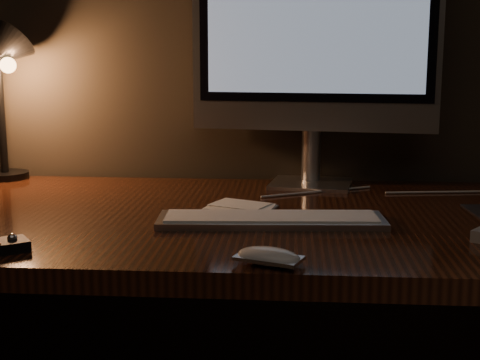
# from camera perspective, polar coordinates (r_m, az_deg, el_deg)

# --- Properties ---
(desk) EXTENTS (1.60, 0.75, 0.75)m
(desk) POSITION_cam_1_polar(r_m,az_deg,el_deg) (1.43, 1.00, -7.22)
(desk) COLOR #3D1B0D
(desk) RESTS_ON ground
(monitor) EXTENTS (0.58, 0.20, 0.61)m
(monitor) POSITION_cam_1_polar(r_m,az_deg,el_deg) (1.59, 6.34, 12.31)
(monitor) COLOR silver
(monitor) RESTS_ON desk
(keyboard) EXTENTS (0.43, 0.14, 0.02)m
(keyboard) POSITION_cam_1_polar(r_m,az_deg,el_deg) (1.25, 2.66, -3.36)
(keyboard) COLOR silver
(keyboard) RESTS_ON desk
(mouse) EXTENTS (0.11, 0.08, 0.02)m
(mouse) POSITION_cam_1_polar(r_m,az_deg,el_deg) (1.00, 2.46, -6.75)
(mouse) COLOR white
(mouse) RESTS_ON desk
(papers) EXTENTS (0.16, 0.13, 0.01)m
(papers) POSITION_cam_1_polar(r_m,az_deg,el_deg) (1.38, 0.06, -2.25)
(papers) COLOR white
(papers) RESTS_ON desk
(desk_lamp) EXTENTS (0.19, 0.21, 0.39)m
(desk_lamp) POSITION_cam_1_polar(r_m,az_deg,el_deg) (1.74, -19.58, 8.52)
(desk_lamp) COLOR black
(desk_lamp) RESTS_ON desk
(cable) EXTENTS (0.53, 0.16, 0.00)m
(cable) POSITION_cam_1_polar(r_m,az_deg,el_deg) (1.55, 11.90, -1.09)
(cable) COLOR white
(cable) RESTS_ON desk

